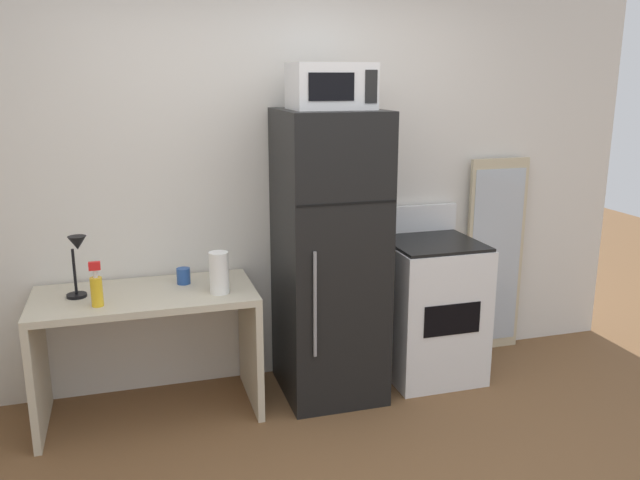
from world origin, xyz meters
name	(u,v)px	position (x,y,z in m)	size (l,w,h in m)	color
wall_back_white	(278,180)	(0.00, 1.70, 1.30)	(5.00, 0.10, 2.60)	silver
desk	(147,329)	(-0.88, 1.32, 0.53)	(1.25, 0.62, 0.75)	beige
desk_lamp	(77,256)	(-1.22, 1.34, 0.99)	(0.14, 0.12, 0.35)	black
spray_bottle	(97,289)	(-1.12, 1.16, 0.85)	(0.06, 0.06, 0.25)	yellow
coffee_mug	(183,276)	(-0.65, 1.43, 0.80)	(0.08, 0.08, 0.10)	#264C99
paper_towel_roll	(219,273)	(-0.46, 1.19, 0.87)	(0.11, 0.11, 0.24)	white
refrigerator	(329,256)	(0.22, 1.30, 0.88)	(0.59, 0.68, 1.76)	black
microwave	(331,86)	(0.22, 1.28, 1.89)	(0.46, 0.35, 0.26)	silver
oven_range	(430,308)	(0.93, 1.33, 0.47)	(0.59, 0.61, 1.10)	white
leaning_mirror	(495,256)	(1.55, 1.59, 0.70)	(0.44, 0.03, 1.40)	#C6B793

